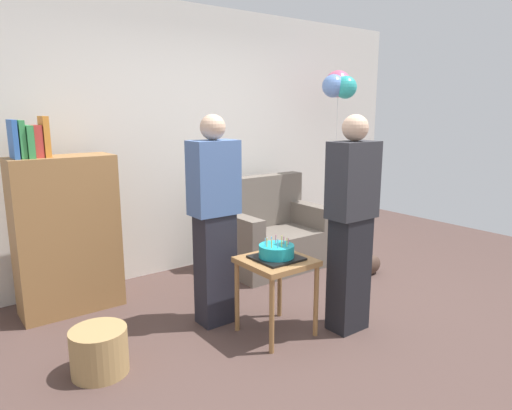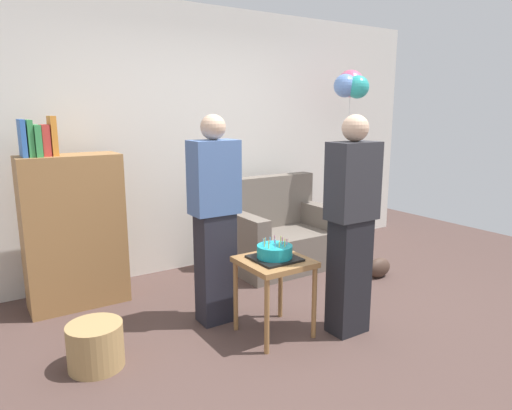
% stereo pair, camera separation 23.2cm
% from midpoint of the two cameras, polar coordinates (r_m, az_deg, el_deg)
% --- Properties ---
extents(ground_plane, '(8.00, 8.00, 0.00)m').
position_cam_midpoint_polar(ground_plane, '(3.58, 9.67, -16.01)').
color(ground_plane, '#4C3833').
extents(wall_back, '(6.00, 0.10, 2.70)m').
position_cam_midpoint_polar(wall_back, '(4.88, -6.38, 8.04)').
color(wall_back, silver).
rests_on(wall_back, ground_plane).
extents(couch, '(1.10, 0.70, 0.96)m').
position_cam_midpoint_polar(couch, '(4.92, 4.32, -3.85)').
color(couch, '#6B6056').
rests_on(couch, ground_plane).
extents(bookshelf, '(0.80, 0.36, 1.61)m').
position_cam_midpoint_polar(bookshelf, '(4.12, -20.32, -2.81)').
color(bookshelf, olive).
rests_on(bookshelf, ground_plane).
extents(side_table, '(0.48, 0.48, 0.59)m').
position_cam_midpoint_polar(side_table, '(3.41, 4.28, -8.19)').
color(side_table, olive).
rests_on(side_table, ground_plane).
extents(birthday_cake, '(0.32, 0.32, 0.17)m').
position_cam_midpoint_polar(birthday_cake, '(3.37, 4.32, -5.96)').
color(birthday_cake, black).
rests_on(birthday_cake, side_table).
extents(person_blowing_candles, '(0.36, 0.22, 1.63)m').
position_cam_midpoint_polar(person_blowing_candles, '(3.53, -3.28, -1.83)').
color(person_blowing_candles, '#23232D').
rests_on(person_blowing_candles, ground_plane).
extents(person_holding_cake, '(0.36, 0.22, 1.63)m').
position_cam_midpoint_polar(person_holding_cake, '(3.44, 13.65, -2.51)').
color(person_holding_cake, black).
rests_on(person_holding_cake, ground_plane).
extents(wicker_basket, '(0.36, 0.36, 0.30)m').
position_cam_midpoint_polar(wicker_basket, '(3.26, -17.35, -16.39)').
color(wicker_basket, '#A88451').
rests_on(wicker_basket, ground_plane).
extents(handbag, '(0.28, 0.14, 0.20)m').
position_cam_midpoint_polar(handbag, '(4.85, 16.40, -7.50)').
color(handbag, '#473328').
rests_on(handbag, ground_plane).
extents(balloon_bunch, '(0.45, 0.46, 2.10)m').
position_cam_midpoint_polar(balloon_bunch, '(5.33, 12.98, 14.39)').
color(balloon_bunch, silver).
rests_on(balloon_bunch, ground_plane).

